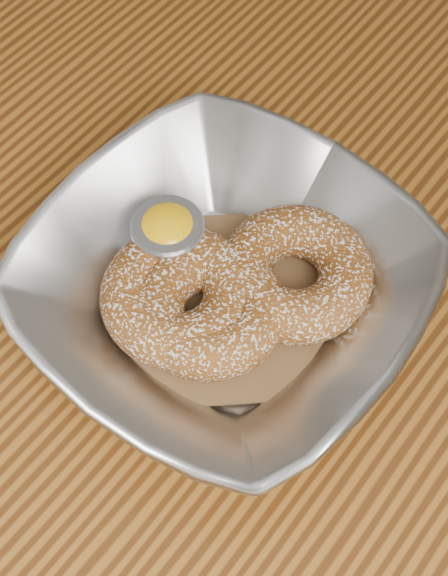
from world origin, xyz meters
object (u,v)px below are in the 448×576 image
Objects in this scene: donut_back at (295,273)px; donut_extra at (180,296)px; table at (162,265)px; serving_bowl at (224,287)px; donut_front at (208,308)px; ramekin at (169,238)px.

donut_back is 0.08m from donut_extra.
donut_back is (0.13, -0.01, 0.13)m from table.
donut_extra is (-0.02, -0.02, -0.00)m from serving_bowl.
table is 11.66× the size of donut_back.
donut_extra is (-0.05, -0.06, 0.00)m from donut_back.
donut_extra is at bearing -132.68° from serving_bowl.
donut_back is 0.99× the size of donut_extra.
serving_bowl reaches higher than donut_back.
donut_front and donut_extra have the same top height.
donut_front is at bearing -23.91° from ramekin.
serving_bowl is 0.03m from donut_extra.
serving_bowl is 0.05m from donut_back.
table is 11.57× the size of donut_extra.
donut_back is at bearing 50.90° from donut_extra.
donut_front is 0.06m from ramekin.
donut_extra reaches higher than table.
ramekin reaches higher than donut_back.
donut_extra is at bearing -167.55° from donut_front.
donut_back reaches higher than table.
serving_bowl is 5.08× the size of ramekin.
donut_back and donut_front have the same top height.
ramekin is at bearing 139.20° from donut_extra.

